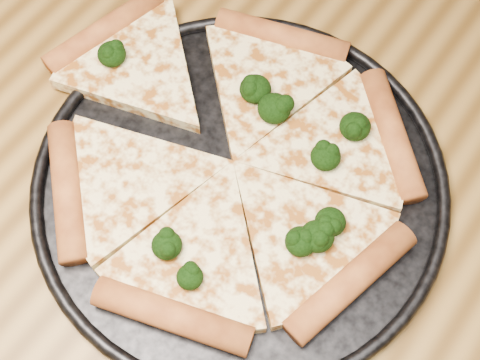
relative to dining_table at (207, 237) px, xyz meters
The scene contains 5 objects.
ground 0.66m from the dining_table, ahead, with size 4.00×4.00×0.00m, color brown.
dining_table is the anchor object (origin of this frame).
pizza_pan 0.11m from the dining_table, 61.51° to the left, with size 0.42×0.42×0.02m.
pizza 0.12m from the dining_table, 96.47° to the left, with size 0.43×0.38×0.03m.
broccoli_florets 0.14m from the dining_table, 62.35° to the left, with size 0.32×0.25×0.03m.
Camera 1 is at (0.19, -0.20, 1.37)m, focal length 51.16 mm.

